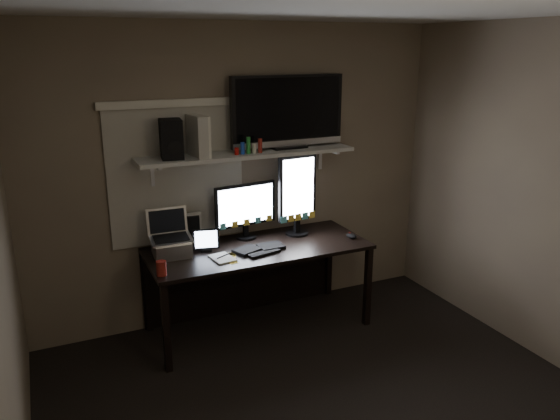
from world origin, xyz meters
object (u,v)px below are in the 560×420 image
monitor_portrait (297,194)px  keyboard (259,248)px  tablet (206,240)px  laptop (171,235)px  desk (253,262)px  mouse (351,236)px  cup (161,268)px  tv (288,112)px  monitor_landscape (245,211)px  speaker (171,139)px  game_console (198,136)px

monitor_portrait → keyboard: 0.61m
tablet → laptop: bearing=-167.7°
desk → laptop: (-0.69, -0.04, 0.35)m
mouse → cup: cup is taller
mouse → tablet: size_ratio=0.51×
desk → tablet: size_ratio=8.52×
desk → monitor_portrait: monitor_portrait is taller
cup → tv: bearing=21.9°
monitor_portrait → cup: 1.37m
monitor_landscape → keyboard: 0.39m
tablet → tv: bearing=23.9°
cup → speaker: size_ratio=0.36×
cup → game_console: size_ratio=0.34×
tv → game_console: bearing=-176.8°
keyboard → tv: bearing=25.9°
monitor_portrait → monitor_landscape: bearing=163.0°
monitor_portrait → tv: (-0.05, 0.09, 0.69)m
tv → desk: bearing=-163.6°
monitor_portrait → laptop: 1.14m
laptop → cup: laptop is taller
desk → tv: tv is taller
monitor_portrait → tv: bearing=114.5°
monitor_landscape → speaker: size_ratio=1.86×
cup → speaker: 0.98m
desk → cup: cup is taller
monitor_portrait → cup: (-1.28, -0.40, -0.30)m
tablet → game_console: 0.82m
desk → mouse: bearing=-17.8°
desk → laptop: laptop is taller
mouse → speaker: bearing=160.1°
speaker → cup: bearing=-109.5°
desk → cup: bearing=-156.2°
monitor_landscape → monitor_portrait: monitor_portrait is taller
tablet → mouse: bearing=2.5°
game_console → keyboard: bearing=-42.3°
monitor_landscape → tv: (0.39, 0.00, 0.81)m
laptop → speaker: size_ratio=1.19×
laptop → cup: bearing=-112.9°
keyboard → laptop: bearing=154.8°
monitor_landscape → game_console: game_console is taller
mouse → game_console: game_console is taller
mouse → game_console: bearing=158.3°
keyboard → speaker: size_ratio=1.40×
monitor_landscape → laptop: (-0.68, -0.16, -0.07)m
tablet → cup: (-0.43, -0.33, -0.04)m
monitor_landscape → laptop: 0.70m
keyboard → game_console: size_ratio=1.31×
mouse → tablet: bearing=162.9°
desk → monitor_landscape: size_ratio=3.24×
keyboard → tv: size_ratio=0.42×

